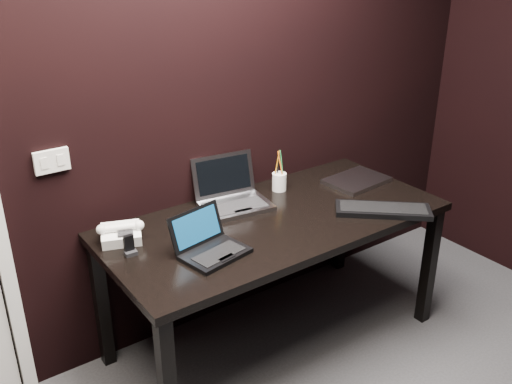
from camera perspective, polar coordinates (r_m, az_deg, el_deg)
wall_back at (r=2.77m, az=-8.00°, el=9.31°), size 4.00×0.00×4.00m
wall_switch at (r=2.60m, az=-19.75°, el=2.93°), size 0.15×0.02×0.10m
desk at (r=2.84m, az=1.92°, el=-3.94°), size 1.70×0.80×0.74m
netbook at (r=2.49m, az=-4.63°, el=-5.40°), size 0.32×0.29×0.18m
silver_laptop at (r=2.91m, az=-2.35°, el=-0.53°), size 0.38×0.35×0.23m
ext_keyboard at (r=2.92m, az=12.58°, el=-1.75°), size 0.46×0.43×0.03m
closed_laptop at (r=3.25m, az=10.03°, el=1.15°), size 0.36×0.27×0.02m
desk_phone at (r=2.65m, az=-13.35°, el=-4.06°), size 0.22×0.21×0.10m
mobile_phone at (r=2.53m, az=-12.53°, el=-5.42°), size 0.05×0.05×0.09m
pen_cup at (r=3.09m, az=2.34°, el=1.11°), size 0.09×0.09×0.23m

